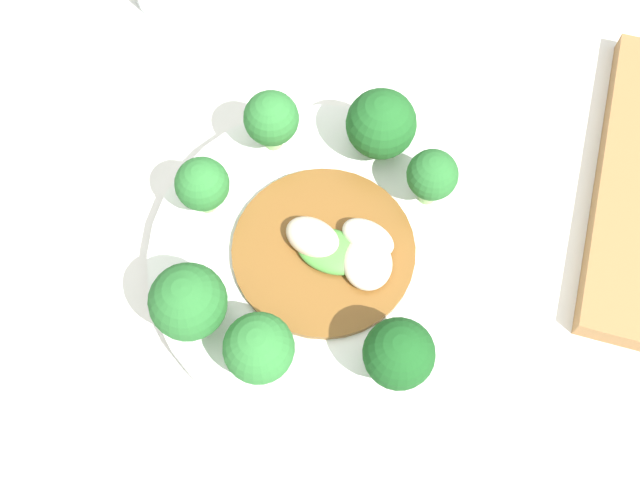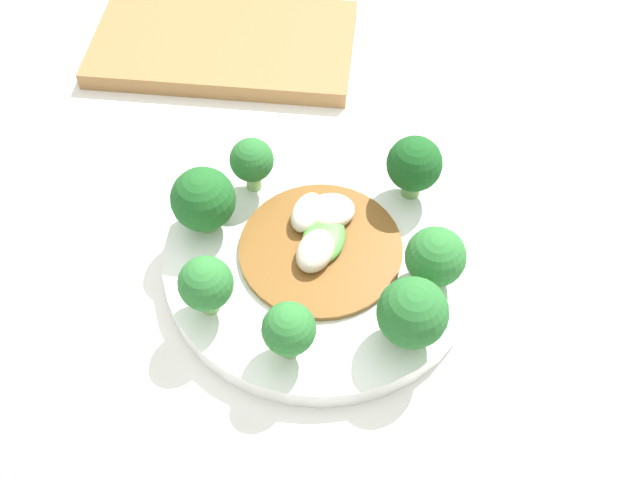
% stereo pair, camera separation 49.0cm
% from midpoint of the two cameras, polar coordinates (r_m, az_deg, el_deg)
% --- Properties ---
extents(ground_plane, '(8.00, 8.00, 0.00)m').
position_cam_midpoint_polar(ground_plane, '(1.32, 9.30, -19.69)').
color(ground_plane, '#B7B2A8').
extents(table, '(0.95, 0.91, 0.73)m').
position_cam_midpoint_polar(table, '(0.96, 12.66, -17.75)').
color(table, silver).
rests_on(table, ground_plane).
extents(plate, '(0.28, 0.28, 0.02)m').
position_cam_midpoint_polar(plate, '(0.60, 19.33, -14.78)').
color(plate, white).
rests_on(plate, table).
extents(broccoli_southeast, '(0.06, 0.06, 0.07)m').
position_cam_midpoint_polar(broccoli_southeast, '(0.52, 11.29, -20.77)').
color(broccoli_southeast, '#70A356').
rests_on(broccoli_southeast, plate).
extents(broccoli_south, '(0.04, 0.04, 0.06)m').
position_cam_midpoint_polar(broccoli_south, '(0.54, 10.75, -10.30)').
color(broccoli_south, '#89B76B').
rests_on(broccoli_south, plate).
extents(broccoli_northeast, '(0.05, 0.05, 0.07)m').
position_cam_midpoint_polar(broccoli_northeast, '(0.56, 28.22, -22.87)').
color(broccoli_northeast, '#70A356').
rests_on(broccoli_northeast, plate).
extents(broccoli_northwest, '(0.04, 0.04, 0.06)m').
position_cam_midpoint_polar(broccoli_northwest, '(0.60, 28.14, -8.54)').
color(broccoli_northwest, '#89B76B').
rests_on(broccoli_northwest, plate).
extents(broccoli_east, '(0.05, 0.05, 0.06)m').
position_cam_midpoint_polar(broccoli_east, '(0.54, 17.49, -23.86)').
color(broccoli_east, '#70A356').
rests_on(broccoli_east, plate).
extents(broccoli_southwest, '(0.05, 0.05, 0.06)m').
position_cam_midpoint_polar(broccoli_southwest, '(0.57, 15.54, -4.13)').
color(broccoli_southwest, '#89B76B').
rests_on(broccoli_southwest, plate).
extents(broccoli_west, '(0.06, 0.06, 0.07)m').
position_cam_midpoint_polar(broccoli_west, '(0.59, 23.95, -4.38)').
color(broccoli_west, '#7AAD5B').
rests_on(broccoli_west, plate).
extents(stirfry_center, '(0.15, 0.15, 0.03)m').
position_cam_midpoint_polar(stirfry_center, '(0.58, 20.84, -14.51)').
color(stirfry_center, brown).
rests_on(stirfry_center, plate).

